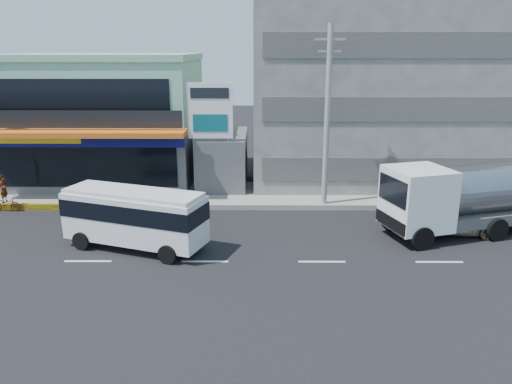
% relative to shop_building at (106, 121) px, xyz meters
% --- Properties ---
extents(ground, '(120.00, 120.00, 0.00)m').
position_rel_shop_building_xyz_m(ground, '(8.00, -13.95, -4.00)').
color(ground, black).
rests_on(ground, ground).
extents(sidewalk, '(70.00, 5.00, 0.30)m').
position_rel_shop_building_xyz_m(sidewalk, '(13.00, -4.45, -3.85)').
color(sidewalk, gray).
rests_on(sidewalk, ground).
extents(shop_building, '(12.40, 11.70, 8.00)m').
position_rel_shop_building_xyz_m(shop_building, '(0.00, 0.00, 0.00)').
color(shop_building, '#4B4B51').
rests_on(shop_building, ground).
extents(concrete_building, '(16.00, 12.00, 14.00)m').
position_rel_shop_building_xyz_m(concrete_building, '(18.00, 1.05, 3.00)').
color(concrete_building, gray).
rests_on(concrete_building, ground).
extents(gap_structure, '(3.00, 6.00, 3.50)m').
position_rel_shop_building_xyz_m(gap_structure, '(8.00, -1.95, -2.25)').
color(gap_structure, '#4B4B51').
rests_on(gap_structure, ground).
extents(satellite_dish, '(1.50, 1.50, 0.15)m').
position_rel_shop_building_xyz_m(satellite_dish, '(8.00, -2.95, -0.42)').
color(satellite_dish, slate).
rests_on(satellite_dish, gap_structure).
extents(billboard, '(2.60, 0.18, 6.90)m').
position_rel_shop_building_xyz_m(billboard, '(7.50, -4.75, 0.93)').
color(billboard, gray).
rests_on(billboard, ground).
extents(utility_pole_near, '(1.60, 0.30, 10.00)m').
position_rel_shop_building_xyz_m(utility_pole_near, '(14.00, -6.55, 1.15)').
color(utility_pole_near, '#999993').
rests_on(utility_pole_near, ground).
extents(minibus, '(6.79, 4.15, 2.71)m').
position_rel_shop_building_xyz_m(minibus, '(4.74, -12.45, -2.38)').
color(minibus, silver).
rests_on(minibus, ground).
extents(sedan, '(4.21, 1.94, 1.40)m').
position_rel_shop_building_xyz_m(sedan, '(19.80, -10.56, -3.30)').
color(sedan, tan).
rests_on(sedan, ground).
extents(tanker_truck, '(9.10, 4.90, 3.45)m').
position_rel_shop_building_xyz_m(tanker_truck, '(20.28, -10.50, -2.15)').
color(tanker_truck, white).
rests_on(tanker_truck, ground).
extents(motorcycle_rider, '(1.64, 0.65, 2.07)m').
position_rel_shop_building_xyz_m(motorcycle_rider, '(-3.78, -7.15, -3.31)').
color(motorcycle_rider, '#5C0D0E').
rests_on(motorcycle_rider, ground).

